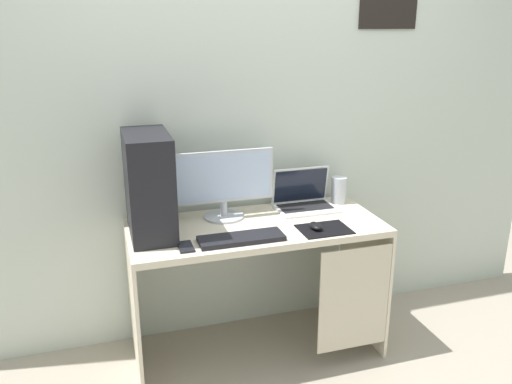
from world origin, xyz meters
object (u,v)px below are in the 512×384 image
speaker (339,190)px  laptop (304,200)px  monitor (224,184)px  keyboard (241,238)px  mouse_left (316,226)px  pc_tower (149,185)px  cell_phone (185,247)px

speaker → laptop: bearing=-173.7°
monitor → keyboard: monitor is taller
monitor → mouse_left: monitor is taller
monitor → laptop: bearing=2.8°
keyboard → pc_tower: bearing=151.4°
monitor → keyboard: bearing=-89.3°
mouse_left → laptop: bearing=77.8°
pc_tower → monitor: 0.42m
laptop → mouse_left: bearing=-102.2°
pc_tower → speaker: 1.13m
speaker → mouse_left: size_ratio=1.62×
pc_tower → laptop: pc_tower is taller
laptop → mouse_left: (-0.07, -0.33, -0.02)m
monitor → pc_tower: bearing=-165.1°
keyboard → mouse_left: mouse_left is taller
cell_phone → monitor: bearing=50.7°
pc_tower → cell_phone: pc_tower is taller
speaker → cell_phone: 1.05m
keyboard → cell_phone: bearing=-179.3°
keyboard → cell_phone: 0.28m
pc_tower → mouse_left: size_ratio=5.35×
speaker → mouse_left: (-0.30, -0.36, -0.06)m
monitor → laptop: (0.48, 0.02, -0.15)m
monitor → cell_phone: 0.47m
speaker → mouse_left: bearing=-130.1°
keyboard → laptop: bearing=36.6°
keyboard → mouse_left: 0.40m
monitor → cell_phone: bearing=-129.3°
pc_tower → speaker: size_ratio=3.30×
monitor → keyboard: size_ratio=1.30×
speaker → keyboard: bearing=-151.8°
pc_tower → monitor: pc_tower is taller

